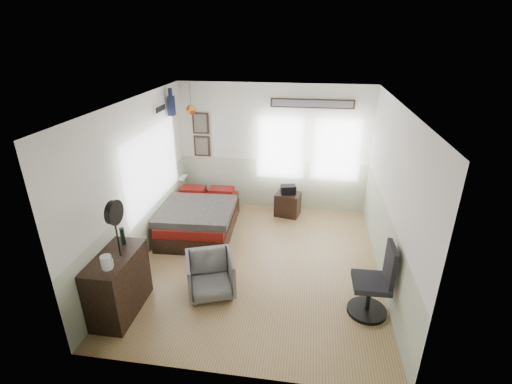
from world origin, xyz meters
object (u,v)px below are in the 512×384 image
Objects in this scene: nightstand at (288,204)px; armchair at (210,275)px; task_chair at (375,287)px; dresser at (119,284)px; bed at (200,217)px.

armchair is at bearing -97.23° from nightstand.
nightstand is 0.45× the size of task_chair.
dresser is 1.28m from armchair.
dresser is at bearing -174.39° from armchair.
dresser is at bearing -103.30° from bed.
dresser reaches higher than bed.
armchair is 1.40× the size of nightstand.
nightstand is at bearing 50.14° from armchair.
armchair is 2.35m from task_chair.
dresser is (-0.44, -2.38, 0.16)m from bed.
armchair is 0.63× the size of task_chair.
bed is at bearing 90.49° from armchair.
bed is 1.75× the size of task_chair.
bed is 3.86× the size of nightstand.
bed is 1.95m from armchair.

